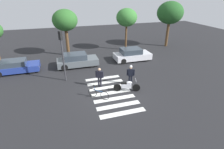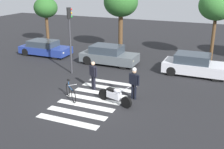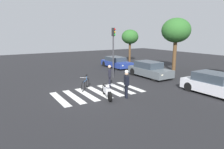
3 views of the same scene
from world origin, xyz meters
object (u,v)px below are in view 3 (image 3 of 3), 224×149
(officer_by_motorcycle, at_px, (110,75))
(car_blue_hatchback, at_px, (116,62))
(car_grey_coupe, at_px, (149,70))
(traffic_light_pole, at_px, (113,45))
(car_white_van, at_px, (215,84))
(police_motorcycle, at_px, (107,91))
(officer_on_foot, at_px, (126,82))
(leaning_bicycle, at_px, (85,84))

(officer_by_motorcycle, xyz_separation_m, car_blue_hatchback, (-7.20, 5.27, -0.36))
(car_blue_hatchback, relative_size, car_grey_coupe, 1.00)
(car_grey_coupe, xyz_separation_m, traffic_light_pole, (-1.41, -3.04, 2.27))
(car_white_van, bearing_deg, police_motorcycle, -116.13)
(police_motorcycle, height_order, officer_on_foot, officer_on_foot)
(police_motorcycle, xyz_separation_m, officer_on_foot, (0.71, 0.98, 0.58))
(car_blue_hatchback, height_order, car_grey_coupe, car_grey_coupe)
(police_motorcycle, height_order, traffic_light_pole, traffic_light_pole)
(car_blue_hatchback, xyz_separation_m, car_grey_coupe, (5.95, -0.23, 0.07))
(police_motorcycle, distance_m, officer_by_motorcycle, 2.37)
(police_motorcycle, bearing_deg, car_blue_hatchback, 143.94)
(leaning_bicycle, distance_m, car_blue_hatchback, 9.67)
(officer_on_foot, xyz_separation_m, officer_by_motorcycle, (-2.60, 0.37, -0.06))
(officer_on_foot, bearing_deg, police_motorcycle, -126.06)
(car_white_van, xyz_separation_m, traffic_light_pole, (-7.67, -3.03, 2.28))
(car_grey_coupe, bearing_deg, car_white_van, -0.09)
(officer_on_foot, relative_size, car_white_van, 0.43)
(police_motorcycle, bearing_deg, traffic_light_pole, 143.57)
(car_blue_hatchback, bearing_deg, police_motorcycle, -36.06)
(officer_on_foot, distance_m, car_grey_coupe, 6.65)
(officer_by_motorcycle, relative_size, car_blue_hatchback, 0.40)
(car_white_van, bearing_deg, car_blue_hatchback, 178.89)
(leaning_bicycle, height_order, car_blue_hatchback, car_blue_hatchback)
(leaning_bicycle, relative_size, car_white_van, 0.32)
(officer_on_foot, xyz_separation_m, car_grey_coupe, (-3.85, 5.41, -0.35))
(officer_by_motorcycle, height_order, traffic_light_pole, traffic_light_pole)
(leaning_bicycle, xyz_separation_m, traffic_light_pole, (-2.15, 3.72, 2.56))
(police_motorcycle, height_order, car_grey_coupe, car_grey_coupe)
(car_grey_coupe, height_order, car_white_van, car_white_van)
(car_blue_hatchback, bearing_deg, car_grey_coupe, -2.18)
(officer_on_foot, height_order, car_white_van, officer_on_foot)
(car_grey_coupe, relative_size, car_white_van, 1.02)
(car_blue_hatchback, height_order, traffic_light_pole, traffic_light_pole)
(officer_by_motorcycle, height_order, car_grey_coupe, officer_by_motorcycle)
(officer_by_motorcycle, bearing_deg, traffic_light_pole, 142.87)
(car_blue_hatchback, bearing_deg, car_white_van, -1.11)
(car_grey_coupe, xyz_separation_m, car_white_van, (6.26, -0.01, -0.00))
(officer_on_foot, distance_m, car_white_van, 5.93)
(car_white_van, distance_m, traffic_light_pole, 8.56)
(leaning_bicycle, relative_size, car_grey_coupe, 0.31)
(officer_on_foot, distance_m, traffic_light_pole, 6.08)
(police_motorcycle, bearing_deg, officer_on_foot, 53.94)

